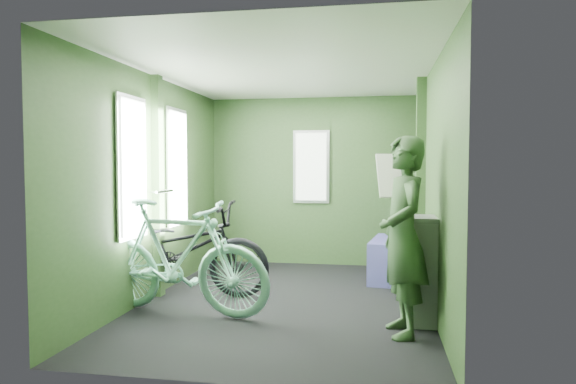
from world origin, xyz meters
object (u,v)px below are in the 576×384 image
(bicycle_mint, at_px, (177,315))
(bench_seat, at_px, (398,254))
(bicycle_black, at_px, (182,296))
(passenger, at_px, (403,236))
(waste_box, at_px, (419,270))

(bicycle_mint, xyz_separation_m, bench_seat, (2.05, 1.85, 0.30))
(bicycle_black, xyz_separation_m, passenger, (2.22, -0.86, 0.81))
(passenger, distance_m, waste_box, 0.51)
(bicycle_mint, height_order, waste_box, waste_box)
(passenger, relative_size, waste_box, 1.73)
(bicycle_black, distance_m, passenger, 2.52)
(waste_box, bearing_deg, bicycle_black, 167.84)
(waste_box, bearing_deg, passenger, -114.57)
(bicycle_black, height_order, bench_seat, bench_seat)
(passenger, xyz_separation_m, bench_seat, (0.05, 2.04, -0.50))
(waste_box, bearing_deg, bench_seat, 93.79)
(passenger, bearing_deg, bicycle_mint, -107.60)
(bicycle_black, height_order, bicycle_mint, bicycle_mint)
(waste_box, distance_m, bench_seat, 1.70)
(passenger, bearing_deg, bench_seat, 166.41)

